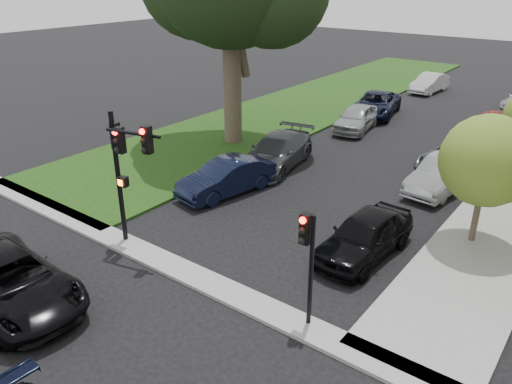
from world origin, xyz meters
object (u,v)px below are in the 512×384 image
Objects in this scene: car_parked_1 at (442,175)px; car_parked_7 at (356,118)px; traffic_signal_main at (124,157)px; car_parked_0 at (365,235)px; car_parked_8 at (376,104)px; small_tree_a at (487,161)px; car_cross_near at (9,281)px; car_parked_9 at (429,83)px; car_parked_2 at (456,157)px; car_parked_5 at (227,177)px; traffic_signal_secondary at (308,250)px; car_parked_3 at (491,125)px; car_parked_6 at (277,151)px.

car_parked_7 is at bearing 146.13° from car_parked_1.
car_parked_0 is at bearing 31.93° from traffic_signal_main.
car_parked_8 is (-7.70, 9.87, 0.01)m from car_parked_1.
small_tree_a is 0.86× the size of car_parked_8.
car_cross_near is 1.23× the size of car_parked_1.
car_cross_near is at bearing -85.81° from car_parked_9.
car_parked_2 is (6.90, 14.26, -2.65)m from traffic_signal_main.
traffic_signal_main is 0.87× the size of car_cross_near.
traffic_signal_secondary is at bearing -25.21° from car_parked_5.
traffic_signal_main is at bearing -101.19° from car_parked_3.
car_parked_6 is (-0.13, 4.00, 0.04)m from car_parked_5.
traffic_signal_secondary is 0.63× the size of car_parked_6.
traffic_signal_secondary is 9.39m from car_parked_5.
car_parked_7 is (0.19, 11.96, 0.01)m from car_parked_5.
car_parked_9 is (-6.99, 26.02, -0.05)m from car_parked_0.
traffic_signal_main is at bearing -116.11° from car_parked_1.
car_parked_1 is (-0.08, 11.45, -1.65)m from traffic_signal_secondary.
traffic_signal_main is at bearing -85.59° from car_parked_9.
car_parked_8 is (-0.52, 3.88, -0.00)m from car_parked_7.
traffic_signal_main is at bearing -98.95° from car_parked_7.
car_cross_near is 1.27× the size of car_parked_9.
car_parked_1 is 0.83× the size of car_parked_6.
traffic_signal_secondary is at bearing -81.49° from car_parked_8.
car_parked_5 is (-7.11, 1.15, -0.02)m from car_parked_0.
car_parked_7 is at bearing 165.07° from car_parked_2.
car_parked_3 is (0.02, 6.31, 0.10)m from car_parked_2.
traffic_signal_main is 1.06× the size of car_parked_5.
traffic_signal_main reaches higher than car_parked_8.
car_parked_5 is (-7.14, -15.13, -0.04)m from car_parked_3.
car_parked_9 is (-6.99, 16.05, 0.03)m from car_parked_2.
small_tree_a is at bearing -21.48° from car_parked_6.
car_parked_0 is at bearing -77.89° from car_parked_8.
car_cross_near is at bearing -129.28° from small_tree_a.
traffic_signal_secondary is 0.75× the size of car_parked_0.
car_parked_1 is at bearing 121.93° from small_tree_a.
car_parked_5 reaches higher than car_parked_2.
car_parked_1 is at bearing -64.79° from car_parked_9.
car_parked_5 is (-7.37, -5.97, 0.01)m from car_parked_1.
car_parked_9 is at bearing 81.28° from car_parked_7.
car_parked_7 is (-0.02, 17.41, -2.58)m from traffic_signal_main.
car_parked_0 is at bearing -130.67° from small_tree_a.
car_parked_9 is (-0.09, 30.31, -2.62)m from traffic_signal_main.
traffic_signal_secondary is at bearing -72.19° from car_parked_9.
car_parked_3 is (7.04, 25.01, 0.02)m from car_cross_near.
car_parked_2 is 0.91× the size of car_parked_8.
car_parked_6 reaches higher than car_parked_8.
car_cross_near is 1.23× the size of car_parked_0.
small_tree_a reaches higher than car_cross_near.
traffic_signal_secondary is 31.27m from car_parked_9.
car_parked_3 is 1.06× the size of car_parked_9.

